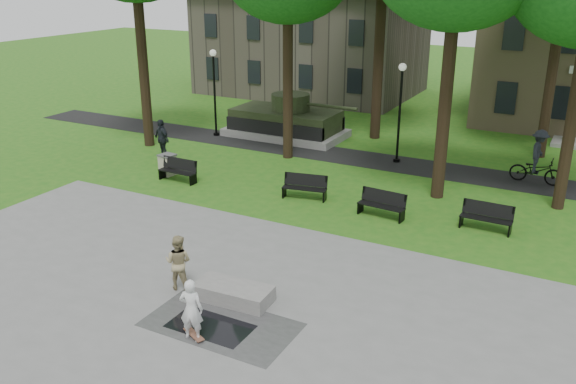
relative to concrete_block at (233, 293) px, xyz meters
The scene contains 19 objects.
ground 2.52m from the concrete_block, 105.07° to the left, with size 120.00×120.00×0.00m, color #225E16.
plaza 2.67m from the concrete_block, 104.23° to the right, with size 22.00×16.00×0.02m, color gray.
footpath 14.44m from the concrete_block, 92.59° to the left, with size 44.00×2.60×0.01m, color black.
building_left 31.36m from the concrete_block, 111.94° to the left, with size 15.00×10.00×7.20m, color #4C443D.
lamp_left 18.35m from the concrete_block, 125.89° to the left, with size 0.36×0.36×4.73m.
lamp_mid 14.94m from the concrete_block, 90.60° to the left, with size 0.36×0.36×4.73m.
tank_monument 17.91m from the concrete_block, 113.41° to the left, with size 7.45×3.40×2.40m.
puddle 1.46m from the concrete_block, 82.03° to the right, with size 2.20×1.20×0.00m, color black.
concrete_block is the anchor object (origin of this frame).
skateboard 2.01m from the concrete_block, 87.28° to the right, with size 0.78×0.20×0.07m, color brown.
skateboarder 2.15m from the concrete_block, 86.83° to the right, with size 0.60×0.40×1.65m, color silver.
friend_watching 1.87m from the concrete_block, behind, with size 0.81×0.63×1.67m, color tan.
pedestrian_walker 14.42m from the concrete_block, 136.77° to the left, with size 1.15×0.48×1.96m, color black.
cyclist 15.86m from the concrete_block, 67.15° to the left, with size 2.23×1.27×2.38m.
park_bench_0 10.79m from the concrete_block, 135.67° to the left, with size 1.81×0.55×1.00m.
park_bench_1 8.43m from the concrete_block, 102.61° to the left, with size 1.85×0.86×1.00m.
park_bench_2 8.01m from the concrete_block, 78.77° to the left, with size 1.83×0.68×1.00m.
park_bench_3 9.94m from the concrete_block, 57.92° to the left, with size 1.81×0.56×1.00m.
trash_bin 11.78m from the concrete_block, 137.38° to the left, with size 0.75×0.75×0.96m.
Camera 1 is at (9.10, -15.00, 8.83)m, focal length 38.00 mm.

